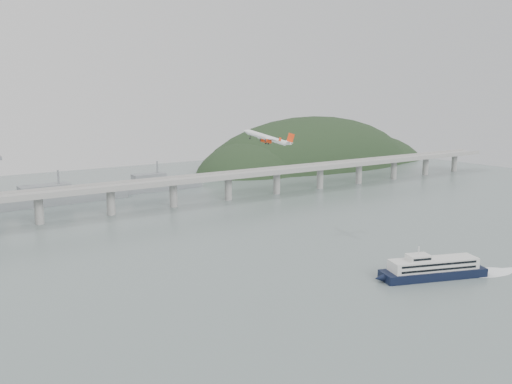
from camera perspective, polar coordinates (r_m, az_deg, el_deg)
ground at (r=255.45m, az=7.02°, el=-9.84°), size 900.00×900.00×0.00m
bridge at (r=417.19m, az=-11.35°, el=0.49°), size 800.00×22.00×23.90m
headland at (r=685.72m, az=6.83°, el=1.33°), size 365.00×155.00×156.00m
ferry at (r=277.39m, az=18.15°, el=-7.68°), size 82.85×36.87×16.23m
airliner at (r=331.30m, az=1.33°, el=5.67°), size 32.87×30.46×12.56m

